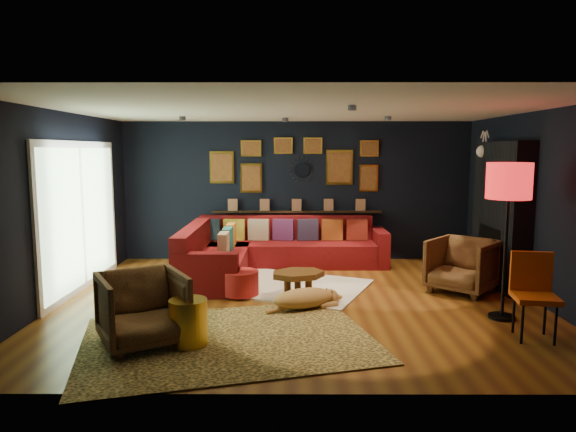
{
  "coord_description": "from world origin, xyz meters",
  "views": [
    {
      "loc": [
        -0.13,
        -6.9,
        2.07
      ],
      "look_at": [
        -0.15,
        0.3,
        1.14
      ],
      "focal_mm": 32.0,
      "sensor_mm": 36.0,
      "label": 1
    }
  ],
  "objects_px": {
    "sectional": "(262,252)",
    "floor_lamp": "(509,187)",
    "coffee_table": "(298,277)",
    "dog": "(304,295)",
    "pouf": "(241,283)",
    "armchair_right": "(462,263)",
    "armchair_left": "(143,305)",
    "gold_stool": "(188,323)",
    "orange_chair": "(533,288)"
  },
  "relations": [
    {
      "from": "sectional",
      "to": "floor_lamp",
      "type": "distance_m",
      "value": 4.24
    },
    {
      "from": "sectional",
      "to": "coffee_table",
      "type": "height_order",
      "value": "sectional"
    },
    {
      "from": "coffee_table",
      "to": "dog",
      "type": "xyz_separation_m",
      "value": [
        0.07,
        -0.39,
        -0.14
      ]
    },
    {
      "from": "pouf",
      "to": "armchair_right",
      "type": "relative_size",
      "value": 0.59
    },
    {
      "from": "armchair_left",
      "to": "floor_lamp",
      "type": "relative_size",
      "value": 0.45
    },
    {
      "from": "coffee_table",
      "to": "floor_lamp",
      "type": "height_order",
      "value": "floor_lamp"
    },
    {
      "from": "gold_stool",
      "to": "floor_lamp",
      "type": "bearing_deg",
      "value": 13.8
    },
    {
      "from": "floor_lamp",
      "to": "dog",
      "type": "height_order",
      "value": "floor_lamp"
    },
    {
      "from": "pouf",
      "to": "armchair_left",
      "type": "xyz_separation_m",
      "value": [
        -0.86,
        -1.83,
        0.23
      ]
    },
    {
      "from": "sectional",
      "to": "coffee_table",
      "type": "xyz_separation_m",
      "value": [
        0.6,
        -1.81,
        0.01
      ]
    },
    {
      "from": "armchair_left",
      "to": "dog",
      "type": "height_order",
      "value": "armchair_left"
    },
    {
      "from": "orange_chair",
      "to": "dog",
      "type": "height_order",
      "value": "orange_chair"
    },
    {
      "from": "sectional",
      "to": "pouf",
      "type": "bearing_deg",
      "value": -97.54
    },
    {
      "from": "floor_lamp",
      "to": "gold_stool",
      "type": "bearing_deg",
      "value": -166.2
    },
    {
      "from": "floor_lamp",
      "to": "orange_chair",
      "type": "bearing_deg",
      "value": -83.62
    },
    {
      "from": "gold_stool",
      "to": "dog",
      "type": "height_order",
      "value": "gold_stool"
    },
    {
      "from": "pouf",
      "to": "floor_lamp",
      "type": "height_order",
      "value": "floor_lamp"
    },
    {
      "from": "pouf",
      "to": "gold_stool",
      "type": "xyz_separation_m",
      "value": [
        -0.37,
        -1.86,
        0.05
      ]
    },
    {
      "from": "coffee_table",
      "to": "dog",
      "type": "height_order",
      "value": "coffee_table"
    },
    {
      "from": "sectional",
      "to": "armchair_left",
      "type": "xyz_separation_m",
      "value": [
        -1.08,
        -3.44,
        0.11
      ]
    },
    {
      "from": "armchair_right",
      "to": "orange_chair",
      "type": "bearing_deg",
      "value": -43.05
    },
    {
      "from": "pouf",
      "to": "coffee_table",
      "type": "bearing_deg",
      "value": -14.27
    },
    {
      "from": "sectional",
      "to": "orange_chair",
      "type": "relative_size",
      "value": 3.61
    },
    {
      "from": "armchair_left",
      "to": "orange_chair",
      "type": "relative_size",
      "value": 0.92
    },
    {
      "from": "gold_stool",
      "to": "orange_chair",
      "type": "relative_size",
      "value": 0.54
    },
    {
      "from": "gold_stool",
      "to": "floor_lamp",
      "type": "height_order",
      "value": "floor_lamp"
    },
    {
      "from": "armchair_right",
      "to": "pouf",
      "type": "bearing_deg",
      "value": -133.86
    },
    {
      "from": "armchair_left",
      "to": "armchair_right",
      "type": "xyz_separation_m",
      "value": [
        4.09,
        2.09,
        0.0
      ]
    },
    {
      "from": "pouf",
      "to": "armchair_left",
      "type": "distance_m",
      "value": 2.04
    },
    {
      "from": "armchair_left",
      "to": "orange_chair",
      "type": "height_order",
      "value": "orange_chair"
    },
    {
      "from": "floor_lamp",
      "to": "armchair_left",
      "type": "bearing_deg",
      "value": -168.15
    },
    {
      "from": "armchair_left",
      "to": "dog",
      "type": "xyz_separation_m",
      "value": [
        1.75,
        1.23,
        -0.23
      ]
    },
    {
      "from": "pouf",
      "to": "gold_stool",
      "type": "distance_m",
      "value": 1.9
    },
    {
      "from": "floor_lamp",
      "to": "coffee_table",
      "type": "bearing_deg",
      "value": 163.55
    },
    {
      "from": "sectional",
      "to": "coffee_table",
      "type": "relative_size",
      "value": 3.83
    },
    {
      "from": "coffee_table",
      "to": "dog",
      "type": "distance_m",
      "value": 0.42
    },
    {
      "from": "sectional",
      "to": "pouf",
      "type": "xyz_separation_m",
      "value": [
        -0.21,
        -1.61,
        -0.12
      ]
    },
    {
      "from": "armchair_left",
      "to": "armchair_right",
      "type": "distance_m",
      "value": 4.59
    },
    {
      "from": "pouf",
      "to": "orange_chair",
      "type": "relative_size",
      "value": 0.55
    },
    {
      "from": "orange_chair",
      "to": "dog",
      "type": "distance_m",
      "value": 2.72
    },
    {
      "from": "coffee_table",
      "to": "orange_chair",
      "type": "bearing_deg",
      "value": -27.77
    },
    {
      "from": "armchair_right",
      "to": "gold_stool",
      "type": "bearing_deg",
      "value": -107.97
    },
    {
      "from": "armchair_right",
      "to": "floor_lamp",
      "type": "relative_size",
      "value": 0.45
    },
    {
      "from": "pouf",
      "to": "orange_chair",
      "type": "bearing_deg",
      "value": -24.78
    },
    {
      "from": "coffee_table",
      "to": "armchair_left",
      "type": "xyz_separation_m",
      "value": [
        -1.67,
        -1.62,
        0.1
      ]
    },
    {
      "from": "pouf",
      "to": "armchair_left",
      "type": "bearing_deg",
      "value": -115.26
    },
    {
      "from": "sectional",
      "to": "dog",
      "type": "relative_size",
      "value": 2.97
    },
    {
      "from": "dog",
      "to": "floor_lamp",
      "type": "bearing_deg",
      "value": -32.96
    },
    {
      "from": "armchair_left",
      "to": "armchair_right",
      "type": "height_order",
      "value": "armchair_right"
    },
    {
      "from": "orange_chair",
      "to": "floor_lamp",
      "type": "xyz_separation_m",
      "value": [
        -0.07,
        0.62,
        1.07
      ]
    }
  ]
}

